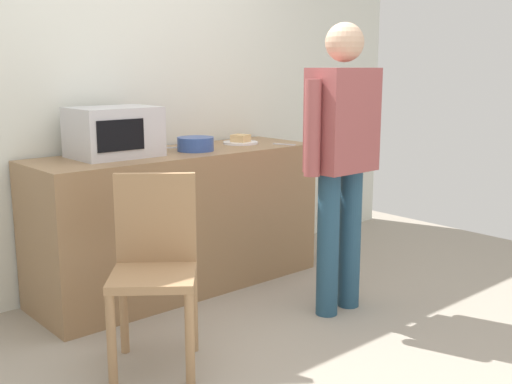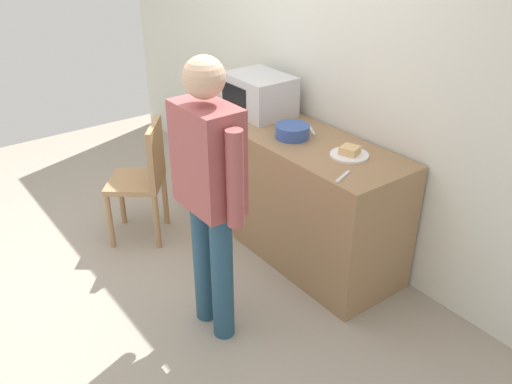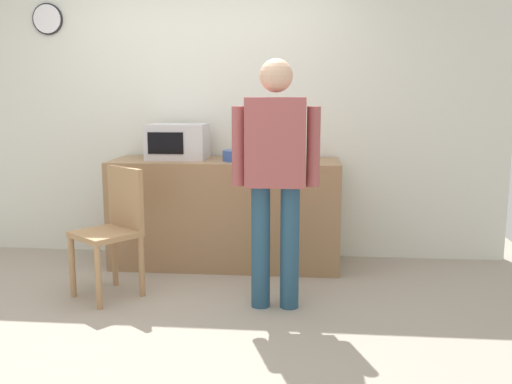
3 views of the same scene
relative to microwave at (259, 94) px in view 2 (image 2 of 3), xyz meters
The scene contains 10 objects.
ground_plane 1.67m from the microwave, 82.16° to the right, with size 6.00×6.00×0.00m, color #9E9384.
back_wall 0.44m from the microwave, 62.02° to the left, with size 5.40×0.13×2.60m.
kitchen_counter 0.74m from the microwave, ahead, with size 1.94×0.62×0.92m, color #93704C.
microwave is the anchor object (origin of this frame).
sandwich_plate 0.99m from the microwave, ahead, with size 0.25×0.25×0.07m.
salad_bowl 0.55m from the microwave, 11.73° to the right, with size 0.24×0.24×0.09m, color #33519E.
fork_utensil 1.21m from the microwave, 12.71° to the right, with size 0.17×0.02×0.01m, color silver.
spoon_utensil 0.54m from the microwave, ahead, with size 0.17×0.02×0.01m, color silver.
person_standing 1.37m from the microwave, 48.58° to the right, with size 0.59×0.24×1.70m.
wooden_chair 1.07m from the microwave, 107.95° to the right, with size 0.56×0.56×0.94m.
Camera 2 is at (2.97, -1.10, 2.34)m, focal length 37.85 mm.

